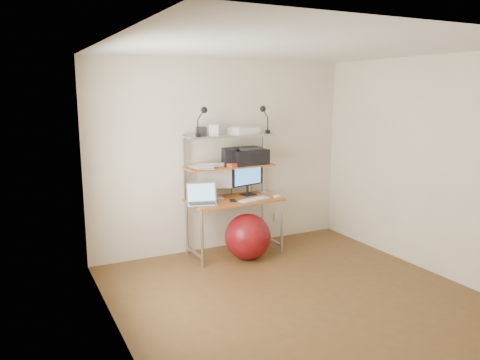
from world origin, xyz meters
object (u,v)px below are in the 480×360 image
object	(u,v)px
monitor_silver	(215,178)
laptop	(202,200)
exercise_ball	(248,237)
monitor_black	(248,176)
printer	(248,156)

from	to	relation	value
monitor_silver	laptop	bearing A→B (deg)	-125.33
laptop	exercise_ball	size ratio (longest dim) A/B	0.74
monitor_black	laptop	world-z (taller)	monitor_black
exercise_ball	monitor_silver	bearing A→B (deg)	125.25
laptop	exercise_ball	bearing A→B (deg)	-1.94
monitor_black	exercise_ball	size ratio (longest dim) A/B	0.87
laptop	monitor_black	bearing A→B (deg)	30.78
laptop	printer	distance (m)	0.90
laptop	printer	xyz separation A→B (m)	(0.74, 0.20, 0.46)
laptop	exercise_ball	xyz separation A→B (m)	(0.55, -0.17, -0.50)
printer	exercise_ball	bearing A→B (deg)	-121.52
monitor_silver	printer	bearing A→B (deg)	12.95
monitor_black	laptop	distance (m)	0.79
monitor_black	exercise_ball	distance (m)	0.82
printer	exercise_ball	xyz separation A→B (m)	(-0.19, -0.37, -0.97)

